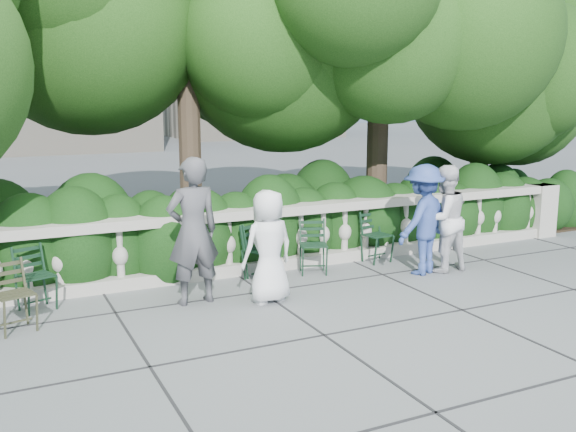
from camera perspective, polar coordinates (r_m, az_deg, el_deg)
name	(u,v)px	position (r m, az deg, el deg)	size (l,w,h in m)	color
ground	(321,304)	(8.49, 2.94, -7.80)	(90.00, 90.00, 0.00)	#5A5E63
balustrade	(266,240)	(9.91, -2.00, -2.13)	(12.00, 0.44, 1.00)	#9E998E
shrub_hedge	(238,253)	(11.11, -4.47, -3.32)	(15.00, 2.60, 1.70)	black
tree_canopy	(268,18)	(11.28, -1.75, 17.20)	(15.04, 6.52, 6.78)	#3F3023
chair_b	(43,313)	(8.71, -20.93, -8.03)	(0.44, 0.48, 0.84)	black
chair_c	(314,276)	(9.72, 2.37, -5.36)	(0.44, 0.48, 0.84)	black
chair_d	(270,280)	(9.54, -1.59, -5.67)	(0.44, 0.48, 0.84)	black
chair_e	(267,281)	(9.45, -1.84, -5.83)	(0.44, 0.48, 0.84)	black
chair_f	(382,264)	(10.51, 8.39, -4.22)	(0.44, 0.48, 0.84)	black
chair_weathered	(22,335)	(8.04, -22.59, -9.73)	(0.44, 0.48, 0.84)	black
person_businessman	(268,246)	(8.37, -1.75, -2.72)	(0.73, 0.48, 1.50)	white
person_woman_grey	(193,231)	(8.36, -8.45, -1.34)	(0.70, 0.46, 1.93)	#47474D
person_casual_man	(444,219)	(10.11, 13.69, -0.22)	(0.80, 0.62, 1.65)	silver
person_older_blue	(423,220)	(9.89, 11.91, -0.31)	(1.08, 0.62, 1.68)	#304690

